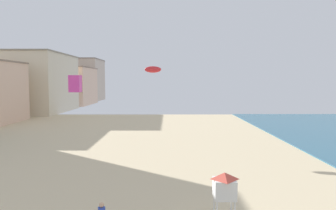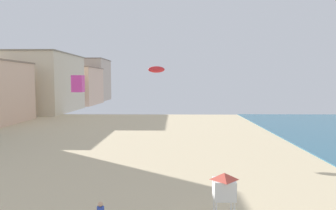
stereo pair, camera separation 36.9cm
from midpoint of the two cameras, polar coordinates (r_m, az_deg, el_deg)
name	(u,v)px [view 1 (the left image)]	position (r m, az deg, el deg)	size (l,w,h in m)	color
boardwalk_hotel_far	(33,83)	(79.92, -23.57, 3.75)	(16.16, 21.58, 13.67)	beige
boardwalk_hotel_distant	(66,86)	(101.22, -18.35, 3.34)	(16.69, 18.39, 11.48)	beige
boardwalk_hotel_furthest	(83,80)	(120.12, -15.36, 4.46)	(14.04, 16.98, 15.36)	#C6B29E
lifeguard_stand	(226,186)	(16.74, 9.91, -14.44)	(1.10, 1.10, 2.55)	white
kite_magenta_box	(77,84)	(26.31, -16.82, 3.76)	(0.87, 0.87, 1.36)	#DB3D9E
kite_red_parafoil	(154,69)	(34.81, -2.86, 6.53)	(1.85, 0.51, 0.72)	red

